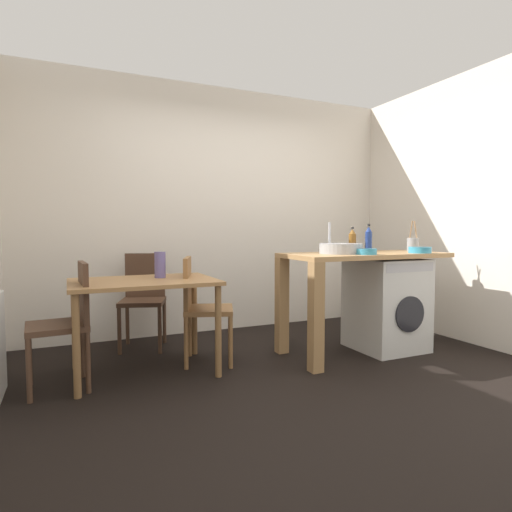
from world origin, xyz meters
TOP-DOWN VIEW (x-y plane):
  - ground_plane at (0.00, 0.00)m, footprint 5.46×5.46m
  - wall_back at (0.00, 1.75)m, footprint 4.60×0.10m
  - wall_counter_side at (2.15, 0.00)m, footprint 0.10×3.80m
  - dining_table at (-1.01, 0.58)m, footprint 1.10×0.76m
  - chair_person_seat at (-1.55, 0.49)m, footprint 0.43×0.43m
  - chair_opposite at (-0.53, 0.66)m, footprint 0.51×0.51m
  - chair_spare_by_wall at (-0.89, 1.35)m, footprint 0.51×0.51m
  - kitchen_counter at (0.73, 0.33)m, footprint 1.50×0.68m
  - washing_machine at (1.20, 0.33)m, footprint 0.60×0.61m
  - sink_basin at (0.67, 0.33)m, footprint 0.38×0.38m
  - tap at (0.67, 0.51)m, footprint 0.02×0.02m
  - bottle_tall_green at (0.94, 0.52)m, footprint 0.07×0.07m
  - bottle_squat_brown at (1.06, 0.43)m, footprint 0.06×0.06m
  - mixing_bowl at (0.79, 0.13)m, footprint 0.18×0.18m
  - utensil_crock at (1.57, 0.38)m, footprint 0.11×0.11m
  - colander at (1.39, 0.11)m, footprint 0.20×0.20m
  - vase at (-0.86, 0.68)m, footprint 0.09×0.09m
  - scissors at (0.89, 0.23)m, footprint 0.15×0.06m

SIDE VIEW (x-z plane):
  - ground_plane at x=0.00m, z-range 0.00..0.00m
  - washing_machine at x=1.20m, z-range 0.00..0.86m
  - chair_person_seat at x=-1.55m, z-range 0.06..0.96m
  - chair_opposite at x=-0.53m, z-range 0.06..0.96m
  - chair_spare_by_wall at x=-0.89m, z-range 0.06..0.96m
  - dining_table at x=-1.01m, z-range 0.27..1.01m
  - kitchen_counter at x=0.73m, z-range 0.30..1.22m
  - vase at x=-0.86m, z-range 0.74..0.95m
  - scissors at x=0.89m, z-range 0.92..0.93m
  - mixing_bowl at x=0.79m, z-range 0.92..0.97m
  - colander at x=1.39m, z-range 0.92..0.98m
  - sink_basin at x=0.67m, z-range 0.92..1.01m
  - utensil_crock at x=1.57m, z-range 0.84..1.14m
  - bottle_tall_green at x=0.94m, z-range 0.91..1.15m
  - bottle_squat_brown at x=1.06m, z-range 0.91..1.17m
  - tap at x=0.67m, z-range 0.92..1.20m
  - wall_back at x=0.00m, z-range 0.00..2.70m
  - wall_counter_side at x=2.15m, z-range 0.00..2.70m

